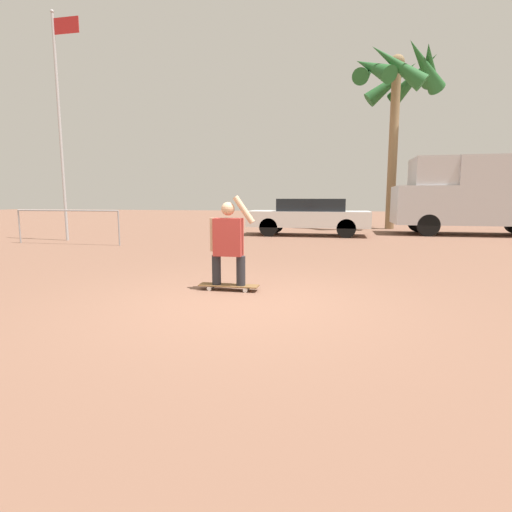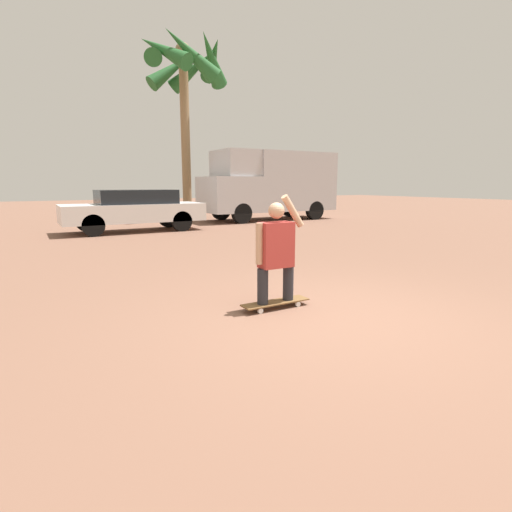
{
  "view_description": "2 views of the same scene",
  "coord_description": "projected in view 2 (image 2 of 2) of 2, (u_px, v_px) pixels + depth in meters",
  "views": [
    {
      "loc": [
        1.25,
        -5.17,
        1.43
      ],
      "look_at": [
        -0.08,
        1.22,
        0.48
      ],
      "focal_mm": 28.0,
      "sensor_mm": 36.0,
      "label": 1
    },
    {
      "loc": [
        -3.16,
        -3.47,
        1.6
      ],
      "look_at": [
        -0.4,
        1.26,
        0.61
      ],
      "focal_mm": 28.0,
      "sensor_mm": 36.0,
      "label": 2
    }
  ],
  "objects": [
    {
      "name": "ground_plane",
      "position": [
        337.0,
        319.0,
        4.8
      ],
      "size": [
        80.0,
        80.0,
        0.0
      ],
      "primitive_type": "plane",
      "color": "brown"
    },
    {
      "name": "camper_van",
      "position": [
        271.0,
        183.0,
        17.86
      ],
      "size": [
        6.06,
        2.26,
        2.99
      ],
      "color": "black",
      "rests_on": "ground_plane"
    },
    {
      "name": "parked_car_white",
      "position": [
        134.0,
        209.0,
        13.51
      ],
      "size": [
        4.59,
        1.71,
        1.41
      ],
      "color": "black",
      "rests_on": "ground_plane"
    },
    {
      "name": "skateboard",
      "position": [
        276.0,
        303.0,
        5.2
      ],
      "size": [
        0.94,
        0.24,
        0.09
      ],
      "color": "brown",
      "rests_on": "ground_plane"
    },
    {
      "name": "person_skateboarder",
      "position": [
        276.0,
        248.0,
        5.07
      ],
      "size": [
        0.71,
        0.22,
        1.39
      ],
      "color": "#28282D",
      "rests_on": "skateboard"
    },
    {
      "name": "palm_tree_near_van",
      "position": [
        185.0,
        68.0,
        17.66
      ],
      "size": [
        4.27,
        4.22,
        8.03
      ],
      "color": "#8E704C",
      "rests_on": "ground_plane"
    }
  ]
}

